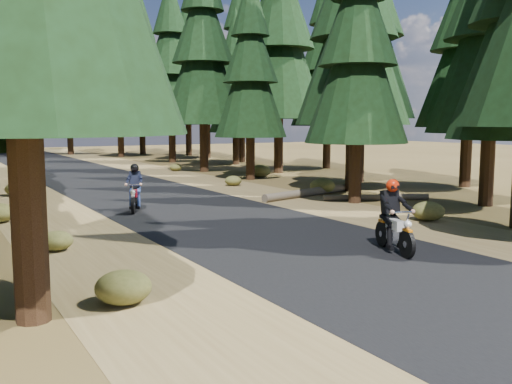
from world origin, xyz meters
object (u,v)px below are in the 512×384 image
rider_lead (395,228)px  log_far (376,197)px  log_near (314,192)px  rider_follow (135,196)px

rider_lead → log_far: bearing=-112.1°
log_near → rider_lead: 10.53m
log_far → rider_follow: 9.26m
log_far → rider_follow: rider_follow is taller
log_near → log_far: log_near is taller
rider_follow → log_far: bearing=-168.5°
log_far → rider_follow: (-9.03, 1.99, 0.42)m
log_near → rider_follow: rider_follow is taller
log_far → rider_follow: size_ratio=2.22×
log_near → log_far: size_ratio=1.45×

